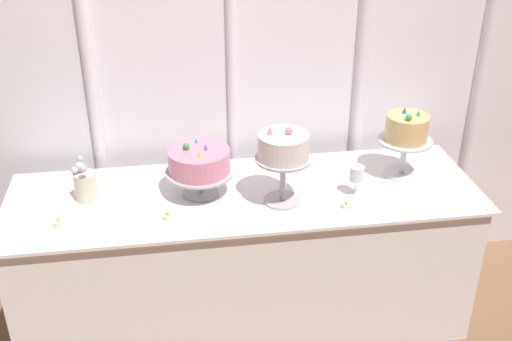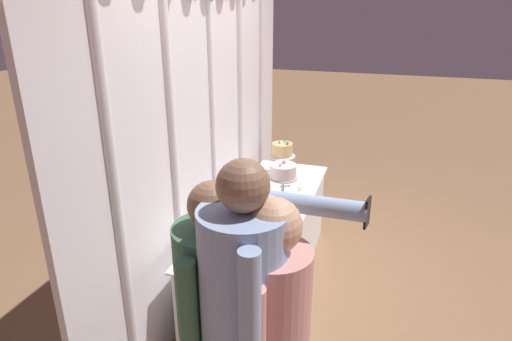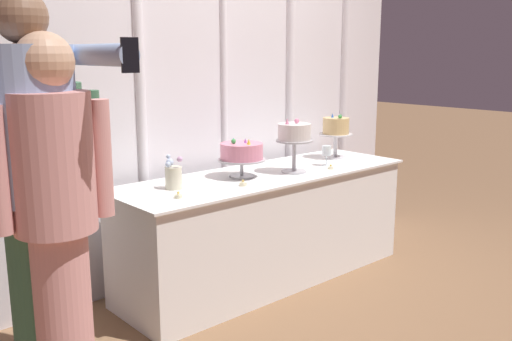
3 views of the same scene
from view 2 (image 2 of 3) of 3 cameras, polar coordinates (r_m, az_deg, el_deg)
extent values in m
plane|color=#846042|center=(3.92, 2.61, -14.64)|extent=(24.00, 24.00, 0.00)
cube|color=white|center=(3.46, -6.09, 6.92)|extent=(3.55, 0.04, 2.89)
cylinder|color=white|center=(2.36, -18.05, -0.94)|extent=(0.07, 0.07, 2.89)
cylinder|color=white|center=(2.88, -10.80, 3.70)|extent=(0.07, 0.07, 2.89)
cylinder|color=white|center=(3.45, -5.71, 6.90)|extent=(0.05, 0.05, 2.89)
cylinder|color=white|center=(4.04, -2.14, 9.09)|extent=(0.07, 0.07, 2.89)
cylinder|color=white|center=(4.63, 0.54, 10.69)|extent=(0.07, 0.07, 2.89)
cube|color=white|center=(3.74, 1.20, -9.93)|extent=(2.07, 0.62, 0.72)
cube|color=white|center=(3.56, 1.24, -4.88)|extent=(2.12, 0.67, 0.01)
cylinder|color=#B2B2B7|center=(3.39, -0.02, -6.03)|extent=(0.16, 0.16, 0.01)
cylinder|color=#B2B2B7|center=(3.37, -0.02, -5.21)|extent=(0.02, 0.02, 0.10)
cylinder|color=#B2B2B7|center=(3.35, -0.02, -4.41)|extent=(0.30, 0.30, 0.01)
cylinder|color=pink|center=(3.32, -0.02, -3.54)|extent=(0.27, 0.27, 0.10)
cone|color=purple|center=(3.32, 0.15, -2.33)|extent=(0.02, 0.02, 0.03)
cone|color=#2DB2B7|center=(3.31, -1.27, -2.41)|extent=(0.02, 0.02, 0.03)
sphere|color=green|center=(3.25, -0.55, -2.83)|extent=(0.03, 0.03, 0.03)
cone|color=yellow|center=(3.28, 1.13, -2.61)|extent=(0.02, 0.02, 0.04)
cylinder|color=#B2B2B7|center=(3.67, 3.40, -3.89)|extent=(0.16, 0.16, 0.01)
cylinder|color=#B2B2B7|center=(3.62, 3.44, -2.41)|extent=(0.03, 0.03, 0.19)
cylinder|color=#B2B2B7|center=(3.58, 3.47, -0.91)|extent=(0.24, 0.24, 0.01)
cylinder|color=white|center=(3.56, 3.50, -0.04)|extent=(0.22, 0.22, 0.11)
sphere|color=pink|center=(3.56, 3.64, 1.12)|extent=(0.03, 0.03, 0.03)
cone|color=pink|center=(3.49, 3.13, 0.77)|extent=(0.03, 0.03, 0.04)
cylinder|color=silver|center=(4.24, 3.33, -0.31)|extent=(0.16, 0.16, 0.01)
cylinder|color=silver|center=(4.21, 3.36, 0.79)|extent=(0.03, 0.03, 0.16)
cylinder|color=silver|center=(4.18, 3.38, 1.88)|extent=(0.25, 0.25, 0.01)
cylinder|color=#DBB775|center=(4.16, 3.40, 2.72)|extent=(0.19, 0.19, 0.12)
cone|color=green|center=(4.17, 3.69, 3.86)|extent=(0.02, 0.02, 0.03)
cone|color=blue|center=(4.13, 3.01, 3.71)|extent=(0.02, 0.02, 0.03)
sphere|color=green|center=(4.10, 4.07, 3.55)|extent=(0.03, 0.03, 0.03)
cylinder|color=silver|center=(3.96, 4.47, -1.97)|extent=(0.06, 0.06, 0.00)
cylinder|color=silver|center=(3.95, 4.49, -1.47)|extent=(0.01, 0.01, 0.07)
cylinder|color=silver|center=(3.92, 4.51, -0.55)|extent=(0.07, 0.07, 0.07)
cylinder|color=beige|center=(2.96, -3.40, -9.13)|extent=(0.10, 0.10, 0.13)
sphere|color=silver|center=(2.90, -4.09, -7.06)|extent=(0.03, 0.03, 0.03)
sphere|color=silver|center=(2.91, -3.77, -7.67)|extent=(0.04, 0.04, 0.04)
sphere|color=#CC9EC6|center=(2.89, -2.37, -7.23)|extent=(0.03, 0.03, 0.03)
sphere|color=silver|center=(2.89, -3.65, -8.04)|extent=(0.03, 0.03, 0.03)
cylinder|color=beige|center=(2.86, -0.39, -11.66)|extent=(0.05, 0.05, 0.02)
sphere|color=#F9CC4C|center=(2.85, -0.39, -11.32)|extent=(0.01, 0.01, 0.01)
cylinder|color=beige|center=(3.22, 2.39, -7.57)|extent=(0.05, 0.05, 0.02)
sphere|color=#F9CC4C|center=(3.21, 2.40, -7.25)|extent=(0.01, 0.01, 0.01)
cylinder|color=beige|center=(3.88, 5.69, -2.44)|extent=(0.04, 0.04, 0.02)
sphere|color=#F9CC4C|center=(3.87, 5.70, -2.19)|extent=(0.01, 0.01, 0.01)
cylinder|color=#3D6B4C|center=(2.06, -5.33, -13.81)|extent=(0.40, 0.40, 0.53)
sphere|color=#846047|center=(1.87, -5.71, -4.43)|extent=(0.21, 0.21, 0.21)
cube|color=#664C84|center=(2.00, -0.91, -14.04)|extent=(0.04, 0.01, 0.34)
cylinder|color=#3D6B4C|center=(1.91, -8.75, -17.40)|extent=(0.08, 0.08, 0.47)
cylinder|color=#3D6B4C|center=(2.22, -2.45, -11.03)|extent=(0.08, 0.08, 0.47)
cylinder|color=#D6938E|center=(1.94, 2.14, -17.31)|extent=(0.34, 0.34, 0.56)
sphere|color=tan|center=(1.72, 2.31, -7.11)|extent=(0.23, 0.23, 0.23)
cylinder|color=#D6938E|center=(2.10, 3.99, -14.17)|extent=(0.08, 0.08, 0.49)
cylinder|color=#93ADD6|center=(1.85, -1.56, -13.76)|extent=(0.49, 0.49, 0.62)
sphere|color=#846047|center=(1.65, -1.70, -1.96)|extent=(0.21, 0.21, 0.21)
cube|color=#664C84|center=(1.80, 3.60, -13.85)|extent=(0.04, 0.02, 0.40)
cylinder|color=#93ADD6|center=(1.67, -0.81, -18.27)|extent=(0.08, 0.08, 0.54)
cylinder|color=#93ADD6|center=(1.85, 5.73, -4.28)|extent=(0.08, 0.54, 0.08)
cube|color=black|center=(1.82, 14.15, -5.28)|extent=(0.06, 0.02, 0.12)
camera|label=1|loc=(3.15, 47.17, 11.92)|focal=43.55mm
camera|label=3|loc=(2.02, 79.51, -20.40)|focal=39.54mm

